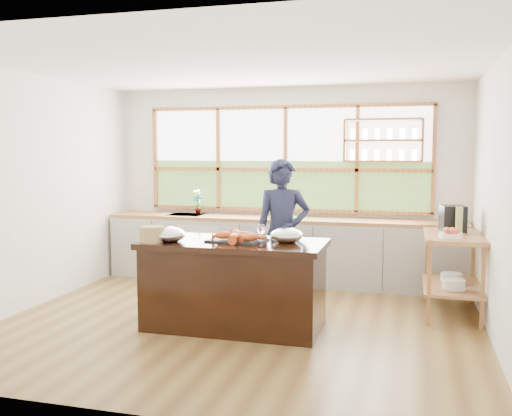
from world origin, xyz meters
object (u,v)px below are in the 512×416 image
at_px(island, 234,284).
at_px(espresso_machine, 453,218).
at_px(cook, 283,234).
at_px(wicker_basket, 152,234).

relative_size(island, espresso_machine, 6.27).
xyz_separation_m(cook, wicker_basket, (-1.09, -1.13, 0.12)).
bearing_deg(espresso_machine, cook, -175.37).
bearing_deg(wicker_basket, espresso_machine, 28.43).
bearing_deg(espresso_machine, wicker_basket, -161.26).
relative_size(espresso_machine, wicker_basket, 1.19).
distance_m(cook, wicker_basket, 1.58).
distance_m(island, wicker_basket, 0.98).
xyz_separation_m(espresso_machine, wicker_basket, (-2.97, -1.61, -0.07)).
bearing_deg(island, cook, 70.02).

